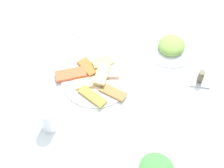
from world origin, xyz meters
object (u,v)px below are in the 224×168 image
Objects in this scene: dining_table at (122,105)px; salad_plate_rice at (171,46)px; paper_napkin at (87,25)px; spoon at (90,25)px; fork at (83,24)px; condiment_caddy at (200,77)px; soda_can at (48,119)px; pide_platter at (96,78)px.

salad_plate_rice reaches higher than dining_table.
paper_napkin is 0.02m from spoon.
fork is at bearing -90.00° from paper_napkin.
fork is 0.65m from condiment_caddy.
condiment_caddy is (-0.17, 0.31, 0.11)m from dining_table.
salad_plate_rice is at bearing 84.54° from paper_napkin.
soda_can is 0.62× the size of spoon.
soda_can reaches higher than spoon.
dining_table is at bearing 72.77° from pide_platter.
soda_can is (0.24, -0.24, 0.15)m from dining_table.
condiment_caddy reaches higher than pide_platter.
salad_plate_rice is at bearing -133.09° from condiment_caddy.
soda_can is (0.56, -0.40, 0.04)m from salad_plate_rice.
spoon reaches higher than paper_napkin.
fork is at bearing -139.59° from dining_table.
soda_can is at bearing -35.11° from salad_plate_rice.
condiment_caddy is at bearing 89.72° from fork.
pide_platter is 1.46× the size of salad_plate_rice.
fork is (-0.04, -0.47, -0.02)m from salad_plate_rice.
spoon is (0.00, 0.02, 0.00)m from paper_napkin.
dining_table is at bearing 56.92° from spoon.
soda_can is at bearing -44.89° from dining_table.
fork is at bearing -173.60° from soda_can.
dining_table is at bearing 135.11° from soda_can.
salad_plate_rice reaches higher than spoon.
soda_can reaches higher than dining_table.
pide_platter is 0.36m from paper_napkin.
pide_platter is 0.41m from salad_plate_rice.
pide_platter is 0.31m from soda_can.
pide_platter is 3.48× the size of condiment_caddy.
salad_plate_rice reaches higher than fork.
condiment_caddy reaches higher than paper_napkin.
paper_napkin reaches higher than dining_table.
condiment_caddy reaches higher than spoon.
paper_napkin is at bearing -175.28° from soda_can.
fork reaches higher than dining_table.
fork is 0.89× the size of spoon.
dining_table is 4.59× the size of salad_plate_rice.
salad_plate_rice reaches higher than pide_platter.
salad_plate_rice is 0.47m from fork.
salad_plate_rice is 0.45m from paper_napkin.
dining_table is at bearing -61.19° from condiment_caddy.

